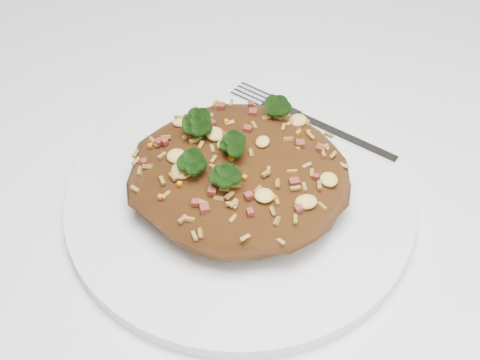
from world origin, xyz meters
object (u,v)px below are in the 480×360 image
(plate, at_px, (240,198))
(fried_rice, at_px, (239,167))
(dining_table, at_px, (189,219))
(fork, at_px, (320,126))

(plate, relative_size, fried_rice, 1.62)
(dining_table, relative_size, fried_rice, 7.00)
(plate, height_order, fried_rice, fried_rice)
(fried_rice, relative_size, fork, 1.14)
(plate, distance_m, fork, 0.10)
(dining_table, bearing_deg, plate, -42.17)
(dining_table, distance_m, fork, 0.16)
(plate, xyz_separation_m, fork, (0.06, 0.08, 0.01))
(plate, height_order, fork, fork)
(dining_table, bearing_deg, fried_rice, -42.31)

